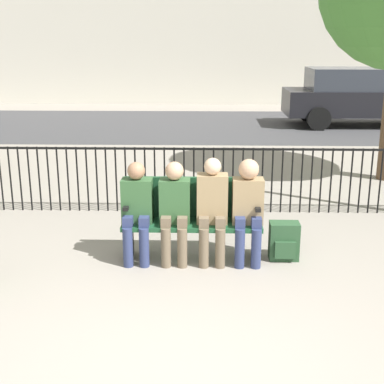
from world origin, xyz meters
name	(u,v)px	position (x,y,z in m)	size (l,w,h in m)	color
ground_plane	(184,383)	(0.00, 0.00, 0.00)	(80.00, 80.00, 0.00)	gray
park_bench	(192,216)	(0.00, 2.38, 0.49)	(1.56, 0.45, 0.92)	#194728
seated_person_0	(137,207)	(-0.61, 2.25, 0.64)	(0.34, 0.39, 1.14)	navy
seated_person_1	(175,207)	(-0.19, 2.25, 0.64)	(0.34, 0.39, 1.15)	brown
seated_person_2	(212,205)	(0.22, 2.25, 0.66)	(0.34, 0.39, 1.19)	brown
seated_person_3	(248,205)	(0.62, 2.25, 0.67)	(0.34, 0.39, 1.18)	navy
backpack	(284,241)	(1.05, 2.33, 0.21)	(0.33, 0.24, 0.44)	#284C2D
fence_railing	(194,174)	(-0.02, 4.04, 0.56)	(9.01, 0.03, 0.95)	black
street_surface	(201,125)	(0.00, 12.00, 0.00)	(24.00, 6.00, 0.01)	#3D3D3F
parked_car_0	(357,96)	(4.42, 12.05, 0.84)	(4.20, 1.94, 1.62)	black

